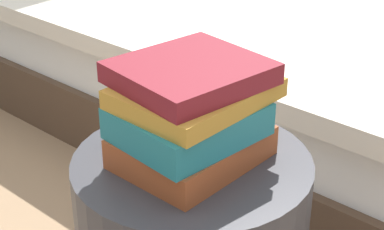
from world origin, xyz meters
name	(u,v)px	position (x,y,z in m)	size (l,w,h in m)	color
bed	(271,51)	(1.23, 0.62, 0.23)	(1.59, 2.04, 0.62)	#4C3828
book_rust	(190,147)	(0.00, 0.00, 0.57)	(0.24, 0.19, 0.05)	#994723
book_teal	(187,120)	(-0.01, 0.00, 0.62)	(0.23, 0.19, 0.06)	#1E727F
book_ochre	(197,94)	(0.01, 0.00, 0.67)	(0.25, 0.20, 0.03)	#B7842D
book_maroon	(190,73)	(0.01, 0.01, 0.70)	(0.23, 0.21, 0.04)	maroon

